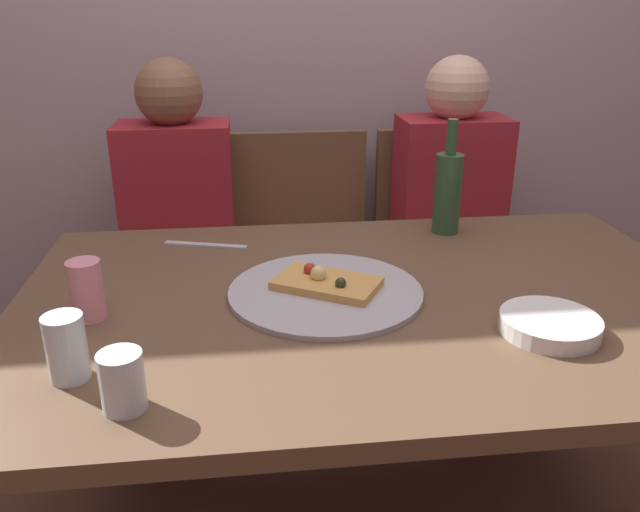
# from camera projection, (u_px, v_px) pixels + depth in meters

# --- Properties ---
(back_wall) EXTENTS (6.00, 0.10, 2.60)m
(back_wall) POSITION_uv_depth(u_px,v_px,m) (311.00, 10.00, 2.25)
(back_wall) COLOR #B29EA3
(back_wall) RESTS_ON ground_plane
(dining_table) EXTENTS (1.53, 0.98, 0.73)m
(dining_table) POSITION_uv_depth(u_px,v_px,m) (370.00, 324.00, 1.40)
(dining_table) COLOR brown
(dining_table) RESTS_ON ground_plane
(pizza_tray) EXTENTS (0.42, 0.42, 0.01)m
(pizza_tray) POSITION_uv_depth(u_px,v_px,m) (325.00, 292.00, 1.37)
(pizza_tray) COLOR #ADADB2
(pizza_tray) RESTS_ON dining_table
(pizza_slice_last) EXTENTS (0.26, 0.22, 0.05)m
(pizza_slice_last) POSITION_uv_depth(u_px,v_px,m) (326.00, 282.00, 1.38)
(pizza_slice_last) COLOR tan
(pizza_slice_last) RESTS_ON pizza_tray
(wine_bottle) EXTENTS (0.07, 0.07, 0.31)m
(wine_bottle) POSITION_uv_depth(u_px,v_px,m) (448.00, 191.00, 1.71)
(wine_bottle) COLOR #2D5133
(wine_bottle) RESTS_ON dining_table
(tumbler_near) EXTENTS (0.07, 0.07, 0.10)m
(tumbler_near) POSITION_uv_depth(u_px,v_px,m) (122.00, 381.00, 0.97)
(tumbler_near) COLOR silver
(tumbler_near) RESTS_ON dining_table
(tumbler_far) EXTENTS (0.07, 0.07, 0.12)m
(tumbler_far) POSITION_uv_depth(u_px,v_px,m) (66.00, 348.00, 1.05)
(tumbler_far) COLOR silver
(tumbler_far) RESTS_ON dining_table
(soda_can) EXTENTS (0.07, 0.07, 0.12)m
(soda_can) POSITION_uv_depth(u_px,v_px,m) (86.00, 290.00, 1.25)
(soda_can) COLOR pink
(soda_can) RESTS_ON dining_table
(plate_stack) EXTENTS (0.19, 0.19, 0.03)m
(plate_stack) POSITION_uv_depth(u_px,v_px,m) (550.00, 325.00, 1.21)
(plate_stack) COLOR white
(plate_stack) RESTS_ON dining_table
(table_knife) EXTENTS (0.22, 0.08, 0.01)m
(table_knife) POSITION_uv_depth(u_px,v_px,m) (206.00, 245.00, 1.64)
(table_knife) COLOR #B7B7BC
(table_knife) RESTS_ON dining_table
(chair_left) EXTENTS (0.44, 0.44, 0.90)m
(chair_left) POSITION_uv_depth(u_px,v_px,m) (184.00, 251.00, 2.22)
(chair_left) COLOR brown
(chair_left) RESTS_ON ground_plane
(chair_middle) EXTENTS (0.44, 0.44, 0.90)m
(chair_middle) POSITION_uv_depth(u_px,v_px,m) (309.00, 245.00, 2.27)
(chair_middle) COLOR brown
(chair_middle) RESTS_ON ground_plane
(chair_right) EXTENTS (0.44, 0.44, 0.90)m
(chair_right) POSITION_uv_depth(u_px,v_px,m) (440.00, 240.00, 2.32)
(chair_right) COLOR brown
(chair_right) RESTS_ON ground_plane
(guest_in_sweater) EXTENTS (0.36, 0.56, 1.17)m
(guest_in_sweater) POSITION_uv_depth(u_px,v_px,m) (178.00, 231.00, 2.04)
(guest_in_sweater) COLOR maroon
(guest_in_sweater) RESTS_ON ground_plane
(guest_in_beanie) EXTENTS (0.36, 0.56, 1.17)m
(guest_in_beanie) POSITION_uv_depth(u_px,v_px,m) (456.00, 220.00, 2.14)
(guest_in_beanie) COLOR maroon
(guest_in_beanie) RESTS_ON ground_plane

